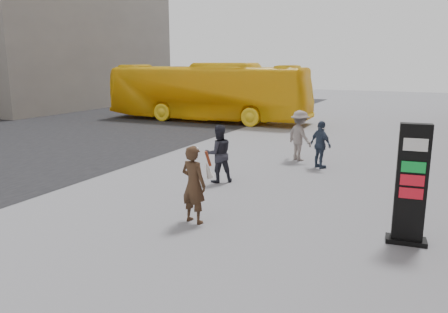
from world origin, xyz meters
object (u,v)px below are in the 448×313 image
at_px(bus, 207,92).
at_px(pedestrian_a, 219,154).
at_px(pedestrian_c, 321,145).
at_px(info_pylon, 411,185).
at_px(woman, 194,183).
at_px(pedestrian_b, 300,136).

relative_size(bus, pedestrian_a, 7.24).
bearing_deg(pedestrian_c, info_pylon, 154.65).
distance_m(woman, pedestrian_b, 7.22).
relative_size(pedestrian_a, pedestrian_b, 0.95).
bearing_deg(woman, bus, -52.15).
height_order(info_pylon, bus, bus).
bearing_deg(woman, pedestrian_a, -61.81).
xyz_separation_m(bus, pedestrian_c, (9.20, -9.17, -0.94)).
xyz_separation_m(info_pylon, woman, (-4.39, -0.84, -0.30)).
height_order(info_pylon, pedestrian_a, info_pylon).
xyz_separation_m(woman, pedestrian_a, (-1.02, 3.27, -0.04)).
bearing_deg(pedestrian_c, pedestrian_a, 88.25).
height_order(pedestrian_a, pedestrian_b, pedestrian_b).
xyz_separation_m(info_pylon, bus, (-12.29, 14.67, 0.55)).
height_order(bus, pedestrian_c, bus).
xyz_separation_m(pedestrian_a, pedestrian_b, (1.34, 3.94, 0.05)).
distance_m(woman, bus, 17.42).
distance_m(woman, pedestrian_a, 3.42).
relative_size(info_pylon, pedestrian_a, 1.39).
distance_m(bus, pedestrian_c, 13.02).
distance_m(info_pylon, pedestrian_a, 5.94).
xyz_separation_m(info_pylon, pedestrian_c, (-3.09, 5.50, -0.40)).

